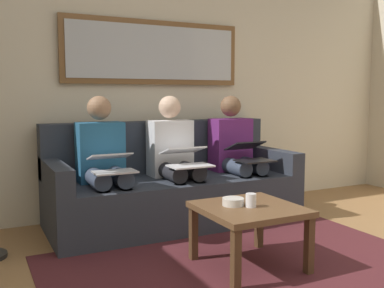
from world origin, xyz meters
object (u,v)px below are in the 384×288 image
Objects in this scene: coffee_table at (249,215)px; laptop_white at (186,157)px; person_middle at (174,156)px; laptop_silver at (112,163)px; laptop_black at (249,152)px; framed_mirror at (154,53)px; person_right at (104,161)px; person_left at (236,152)px; cup at (251,200)px; couch at (172,187)px; bowl at (233,202)px.

laptop_white is (0.03, -0.91, 0.27)m from coffee_table.
laptop_silver is (0.64, 0.25, 0.02)m from person_middle.
laptop_black reaches higher than laptop_silver.
person_middle is at bearing 90.00° from framed_mirror.
person_middle is 1.00× the size of person_right.
person_right is at bearing 0.00° from person_middle.
framed_mirror reaches higher than person_right.
person_right is at bearing -20.46° from laptop_white.
person_left is at bearing -159.54° from laptop_white.
framed_mirror is at bearing -132.22° from laptop_silver.
person_middle reaches higher than cup.
laptop_white is at bearing -88.35° from coffee_table.
laptop_silver is at bearing 47.78° from framed_mirror.
person_right is at bearing -90.00° from laptop_silver.
couch is 5.57× the size of laptop_black.
person_left is 1.28m from person_right.
couch is 24.44× the size of cup.
couch is at bearing -153.64° from laptop_silver.
cup is 0.62× the size of bowl.
person_middle is at bearing 90.00° from couch.
framed_mirror is 1.15m from laptop_white.
laptop_black is 0.68m from person_middle.
laptop_black is 0.35× the size of person_middle.
bowl is at bearing 50.71° from laptop_black.
person_left is 2.89× the size of laptop_black.
bowl is at bearing -47.48° from cup.
person_middle is (0.03, -1.15, 0.25)m from coffee_table.
laptop_black reaches higher than laptop_white.
coffee_table is 0.95m from laptop_white.
person_right is (0.64, 0.46, -0.94)m from framed_mirror.
cup is 0.25× the size of laptop_white.
laptop_white is 0.68m from person_right.
person_middle is 0.69m from laptop_silver.
person_left is at bearing -169.02° from laptop_silver.
person_right is (0.66, -1.17, 0.15)m from cup.
bowl is 0.13× the size of person_right.
laptop_black is (-0.62, -0.94, 0.17)m from cup.
laptop_black is 1.21× the size of laptop_silver.
person_right is (0.64, -0.24, -0.02)m from laptop_white.
couch is 1.93× the size of person_left.
cup is 1.15m from laptop_silver.
laptop_silver is at bearing 0.87° from laptop_black.
framed_mirror is at bearing -89.07° from coffee_table.
coffee_table is 0.55× the size of person_middle.
framed_mirror is at bearing -89.26° from cup.
bowl is (0.08, -0.09, -0.02)m from cup.
person_left is at bearing 180.00° from person_right.
framed_mirror reaches higher than person_left.
person_left is 1.00× the size of person_right.
laptop_black is at bearing 160.32° from person_middle.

